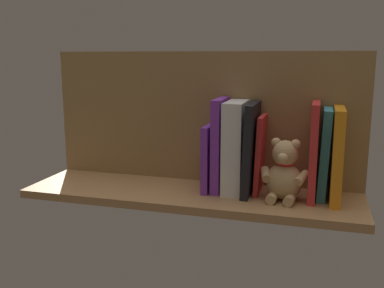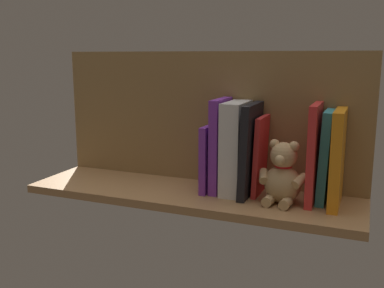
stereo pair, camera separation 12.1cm
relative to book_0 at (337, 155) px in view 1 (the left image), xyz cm
name	(u,v)px [view 1 (the left image)]	position (x,y,z in cm)	size (l,w,h in cm)	color
ground_plane	(192,194)	(38.21, 2.25, -13.26)	(93.26, 27.18, 2.20)	#A87A4C
shelf_back_panel	(203,117)	(38.21, -9.09, 7.08)	(93.26, 1.50, 38.47)	olive
book_0	(337,155)	(0.00, 0.00, 0.00)	(2.61, 15.88, 24.32)	orange
book_1	(324,154)	(3.07, -2.01, -0.30)	(2.22, 11.86, 23.73)	teal
book_2	(314,151)	(5.80, -0.58, 0.58)	(1.94, 14.72, 25.48)	red
teddy_bear	(284,173)	(12.86, 3.25, -4.99)	(13.15, 11.07, 16.29)	tan
book_3	(260,154)	(19.90, -1.98, -1.46)	(1.32, 11.91, 21.39)	red
book_4	(251,149)	(22.26, -0.08, 0.31)	(2.11, 15.71, 24.95)	black
dictionary_thick_white	(236,147)	(26.61, -0.81, 0.39)	(5.28, 14.06, 25.10)	white
book_5	(220,145)	(31.11, -1.22, 0.72)	(2.42, 13.43, 25.75)	purple
book_6	(210,157)	(33.91, -0.96, -2.93)	(1.87, 13.97, 18.46)	purple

